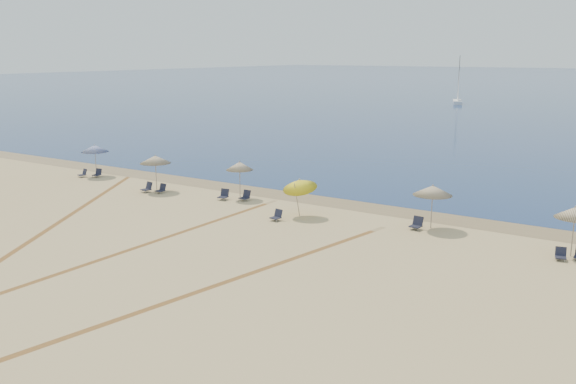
# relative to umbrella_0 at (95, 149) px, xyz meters

# --- Properties ---
(wet_sand) EXTENTS (500.00, 500.00, 0.00)m
(wet_sand) POSITION_rel_umbrella_0_xyz_m (19.39, 2.54, -2.24)
(wet_sand) COLOR olive
(wet_sand) RESTS_ON ground
(umbrella_0) EXTENTS (2.21, 2.21, 2.59)m
(umbrella_0) POSITION_rel_umbrella_0_xyz_m (0.00, 0.00, 0.00)
(umbrella_0) COLOR gray
(umbrella_0) RESTS_ON ground
(umbrella_1) EXTENTS (2.23, 2.23, 2.64)m
(umbrella_1) POSITION_rel_umbrella_0_xyz_m (8.06, -1.40, 0.06)
(umbrella_1) COLOR gray
(umbrella_1) RESTS_ON ground
(umbrella_2) EXTENTS (1.86, 1.86, 2.60)m
(umbrella_2) POSITION_rel_umbrella_0_xyz_m (14.56, -0.02, 0.01)
(umbrella_2) COLOR gray
(umbrella_2) RESTS_ON ground
(umbrella_3) EXTENTS (2.11, 2.18, 2.58)m
(umbrella_3) POSITION_rel_umbrella_0_xyz_m (20.47, -1.87, -0.23)
(umbrella_3) COLOR gray
(umbrella_3) RESTS_ON ground
(umbrella_4) EXTENTS (2.21, 2.21, 2.55)m
(umbrella_4) POSITION_rel_umbrella_0_xyz_m (28.19, -0.11, -0.03)
(umbrella_4) COLOR gray
(umbrella_4) RESTS_ON ground
(umbrella_5) EXTENTS (1.91, 1.91, 2.56)m
(umbrella_5) POSITION_rel_umbrella_0_xyz_m (35.71, -1.18, -0.02)
(umbrella_5) COLOR gray
(umbrella_5) RESTS_ON ground
(chair_0) EXTENTS (0.66, 0.73, 0.64)m
(chair_0) POSITION_rel_umbrella_0_xyz_m (-0.57, -0.86, -1.96)
(chair_0) COLOR black
(chair_0) RESTS_ON ground
(chair_1) EXTENTS (0.64, 0.72, 0.66)m
(chair_1) POSITION_rel_umbrella_0_xyz_m (0.42, -0.24, -1.95)
(chair_1) COLOR black
(chair_1) RESTS_ON ground
(chair_2) EXTENTS (0.71, 0.79, 0.72)m
(chair_2) POSITION_rel_umbrella_0_xyz_m (7.79, -2.05, -1.92)
(chair_2) COLOR black
(chair_2) RESTS_ON ground
(chair_3) EXTENTS (0.59, 0.68, 0.67)m
(chair_3) POSITION_rel_umbrella_0_xyz_m (8.86, -1.74, -1.95)
(chair_3) COLOR black
(chair_3) RESTS_ON ground
(chair_4) EXTENTS (0.70, 0.79, 0.72)m
(chair_4) POSITION_rel_umbrella_0_xyz_m (13.85, -0.91, -1.93)
(chair_4) COLOR black
(chair_4) RESTS_ON ground
(chair_5) EXTENTS (0.62, 0.71, 0.70)m
(chair_5) POSITION_rel_umbrella_0_xyz_m (15.27, -0.35, -1.94)
(chair_5) COLOR black
(chair_5) RESTS_ON ground
(chair_6) EXTENTS (0.63, 0.71, 0.66)m
(chair_6) POSITION_rel_umbrella_0_xyz_m (19.85, -3.42, -1.95)
(chair_6) COLOR black
(chair_6) RESTS_ON ground
(chair_7) EXTENTS (0.67, 0.76, 0.72)m
(chair_7) POSITION_rel_umbrella_0_xyz_m (27.58, -0.74, -1.93)
(chair_7) COLOR black
(chair_7) RESTS_ON ground
(chair_8) EXTENTS (0.62, 0.68, 0.61)m
(chair_8) POSITION_rel_umbrella_0_xyz_m (35.38, -2.03, -1.97)
(chair_8) COLOR black
(chair_8) RESTS_ON ground
(sailboat_0) EXTENTS (3.55, 6.37, 9.23)m
(sailboat_0) POSITION_rel_umbrella_0_xyz_m (2.41, 87.12, 0.55)
(sailboat_0) COLOR white
(sailboat_0) RESTS_ON ocean
(tire_tracks) EXTENTS (50.46, 42.76, 0.00)m
(tire_tracks) POSITION_rel_umbrella_0_xyz_m (16.05, -12.97, -2.24)
(tire_tracks) COLOR tan
(tire_tracks) RESTS_ON ground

